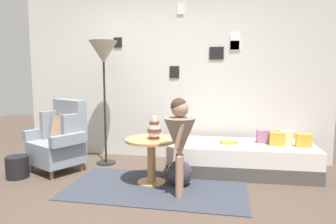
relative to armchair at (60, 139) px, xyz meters
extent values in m
plane|color=#4C3D33|center=(1.35, -0.96, -0.44)|extent=(12.00, 12.00, 0.00)
cube|color=beige|center=(1.35, 0.99, 0.86)|extent=(4.80, 0.10, 2.60)
cube|color=black|center=(0.51, 0.94, 1.38)|extent=(0.13, 0.02, 0.16)
cube|color=#A6A6A0|center=(0.51, 0.93, 1.38)|extent=(0.10, 0.01, 0.12)
cube|color=white|center=(2.33, 0.94, 1.31)|extent=(0.16, 0.02, 0.13)
cube|color=gray|center=(2.33, 0.93, 1.31)|extent=(0.12, 0.01, 0.10)
cube|color=black|center=(1.42, 0.94, 0.92)|extent=(0.15, 0.02, 0.18)
cube|color=slate|center=(1.42, 0.93, 0.92)|extent=(0.11, 0.01, 0.14)
cube|color=white|center=(1.51, 0.94, 1.85)|extent=(0.10, 0.02, 0.15)
cube|color=gray|center=(1.51, 0.93, 1.85)|extent=(0.08, 0.01, 0.12)
cube|color=white|center=(2.32, 0.94, 1.36)|extent=(0.13, 0.02, 0.25)
cube|color=silver|center=(2.32, 0.93, 1.36)|extent=(0.10, 0.01, 0.20)
cube|color=black|center=(2.06, 0.94, 1.20)|extent=(0.21, 0.02, 0.18)
cube|color=#ADADA7|center=(2.06, 0.93, 1.20)|extent=(0.16, 0.01, 0.14)
cube|color=#333842|center=(1.45, -0.40, -0.43)|extent=(2.07, 1.14, 0.01)
cylinder|color=olive|center=(-0.35, -0.15, -0.38)|extent=(0.04, 0.04, 0.12)
cylinder|color=olive|center=(0.08, -0.37, -0.38)|extent=(0.04, 0.04, 0.12)
cylinder|color=olive|center=(-0.14, 0.25, -0.38)|extent=(0.04, 0.04, 0.12)
cylinder|color=olive|center=(0.28, 0.03, -0.38)|extent=(0.04, 0.04, 0.12)
cube|color=gray|center=(-0.03, -0.06, -0.17)|extent=(0.79, 0.77, 0.30)
cube|color=gray|center=(0.07, 0.14, 0.26)|extent=(0.60, 0.40, 0.55)
cube|color=gray|center=(-0.22, 0.15, 0.17)|extent=(0.21, 0.31, 0.39)
cube|color=gray|center=(0.24, -0.10, 0.17)|extent=(0.21, 0.31, 0.39)
cube|color=gray|center=(-0.33, 0.07, 0.05)|extent=(0.31, 0.49, 0.14)
cube|color=gray|center=(0.25, -0.23, 0.05)|extent=(0.31, 0.49, 0.14)
cube|color=tan|center=(0.01, 0.02, 0.14)|extent=(0.40, 0.31, 0.33)
cube|color=#4C4742|center=(2.43, 0.37, -0.35)|extent=(1.93, 0.86, 0.18)
cube|color=silver|center=(2.43, 0.37, -0.15)|extent=(1.93, 0.86, 0.22)
cube|color=orange|center=(3.20, 0.33, 0.05)|extent=(0.19, 0.12, 0.17)
cube|color=beige|center=(2.99, 0.44, 0.06)|extent=(0.18, 0.14, 0.19)
cube|color=orange|center=(2.88, 0.34, 0.05)|extent=(0.19, 0.13, 0.17)
cube|color=gray|center=(2.74, 0.47, 0.05)|extent=(0.21, 0.14, 0.17)
cylinder|color=tan|center=(1.35, -0.25, -0.43)|extent=(0.35, 0.35, 0.02)
cylinder|color=tan|center=(1.35, -0.25, -0.17)|extent=(0.10, 0.10, 0.50)
cylinder|color=tan|center=(1.35, -0.25, 0.10)|extent=(0.63, 0.63, 0.03)
cylinder|color=brown|center=(1.39, -0.28, 0.14)|extent=(0.12, 0.12, 0.04)
cylinder|color=white|center=(1.39, -0.28, 0.18)|extent=(0.14, 0.14, 0.04)
cylinder|color=brown|center=(1.39, -0.28, 0.22)|extent=(0.16, 0.16, 0.04)
cylinder|color=white|center=(1.39, -0.28, 0.27)|extent=(0.14, 0.14, 0.04)
cylinder|color=brown|center=(1.39, -0.28, 0.31)|extent=(0.12, 0.12, 0.04)
cylinder|color=white|center=(1.39, -0.28, 0.36)|extent=(0.06, 0.06, 0.06)
cylinder|color=black|center=(0.48, 0.43, -0.43)|extent=(0.28, 0.28, 0.02)
cylinder|color=black|center=(0.48, 0.43, 0.43)|extent=(0.03, 0.03, 1.70)
cone|color=#9E937F|center=(0.48, 0.43, 1.20)|extent=(0.41, 0.41, 0.32)
cylinder|color=#A37A60|center=(1.75, -0.65, -0.21)|extent=(0.07, 0.07, 0.46)
cylinder|color=#A37A60|center=(1.75, -0.55, -0.21)|extent=(0.07, 0.07, 0.46)
cone|color=gray|center=(1.75, -0.60, 0.21)|extent=(0.34, 0.34, 0.44)
cylinder|color=gray|center=(1.75, -0.60, 0.35)|extent=(0.17, 0.17, 0.17)
cylinder|color=#A37A60|center=(1.77, -0.72, 0.27)|extent=(0.12, 0.05, 0.29)
cylinder|color=#A37A60|center=(1.77, -0.48, 0.27)|extent=(0.12, 0.05, 0.29)
sphere|color=#A37A60|center=(1.75, -0.60, 0.53)|extent=(0.19, 0.19, 0.19)
sphere|color=#38281E|center=(1.74, -0.60, 0.55)|extent=(0.18, 0.18, 0.18)
cube|color=#A48833|center=(2.27, 0.35, -0.02)|extent=(0.26, 0.22, 0.03)
sphere|color=#332D38|center=(1.70, -0.28, -0.28)|extent=(0.31, 0.31, 0.31)
cylinder|color=#332D38|center=(1.70, -0.28, -0.09)|extent=(0.09, 0.09, 0.09)
cylinder|color=black|center=(-0.39, -0.39, -0.30)|extent=(0.28, 0.28, 0.28)
camera|label=1|loc=(2.24, -3.78, 0.89)|focal=32.93mm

